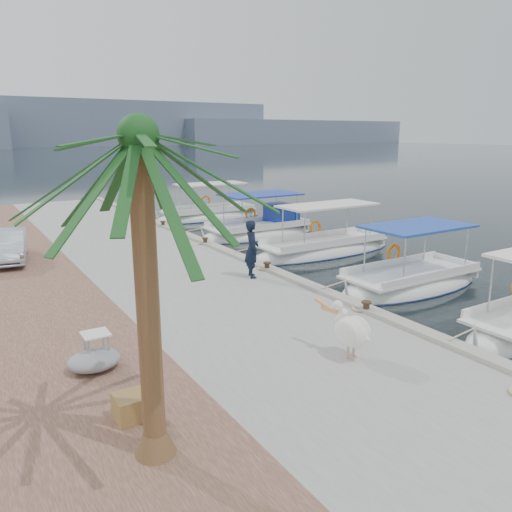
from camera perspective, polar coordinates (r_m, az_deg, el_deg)
The scene contains 17 objects.
ground at distance 17.00m, azimuth 5.01°, elevation -4.33°, with size 400.00×400.00×0.00m, color black.
concrete_quay at distance 19.78m, azimuth -10.79°, elevation -1.15°, with size 6.00×40.00×0.50m, color gray.
quay_curb at distance 20.82m, azimuth -3.68°, elevation 0.70°, with size 0.44×40.00×0.12m, color gray.
cobblestone_strip at distance 18.68m, azimuth -25.24°, elevation -3.16°, with size 4.00×40.00×0.50m, color brown.
distant_hills at distance 217.98m, azimuth -22.00°, elevation 13.56°, with size 330.00×60.00×18.00m.
fishing_caique_b at distance 18.35m, azimuth 17.20°, elevation -3.13°, with size 6.22×2.41×2.83m.
fishing_caique_c at distance 22.66m, azimuth 7.69°, elevation 0.57°, with size 7.53×2.15×2.83m.
fishing_caique_d at distance 26.36m, azimuth 0.39°, elevation 2.74°, with size 6.68×2.62×2.83m.
fishing_caique_e at distance 31.80m, azimuth -5.39°, elevation 4.48°, with size 7.18×2.30×2.83m.
mooring_bollards at distance 17.79m, azimuth 1.27°, elevation -1.12°, with size 0.28×20.28×0.33m.
pelican at distance 11.18m, azimuth 10.74°, elevation -8.34°, with size 0.64×1.56×1.21m.
fisherman at distance 16.88m, azimuth -0.49°, elevation 0.82°, with size 0.72×0.47×1.97m, color black.
date_palm at distance 6.92m, azimuth -13.27°, elevation 12.91°, with size 4.60×4.60×5.69m.
parked_car at distance 21.35m, azimuth -26.59°, elevation 1.10°, with size 1.30×3.73×1.23m, color #AFBAC8.
wooden_crate at distance 9.23m, azimuth -14.06°, elevation -16.37°, with size 0.55×0.55×0.44m, color brown.
tarp_bundle at distance 11.13m, azimuth -18.02°, elevation -11.28°, with size 1.10×0.90×0.40m, color gray.
folding_table at distance 11.17m, azimuth -17.79°, elevation -9.37°, with size 0.55×0.55×0.73m.
Camera 1 is at (-9.72, -12.90, 5.31)m, focal length 35.00 mm.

